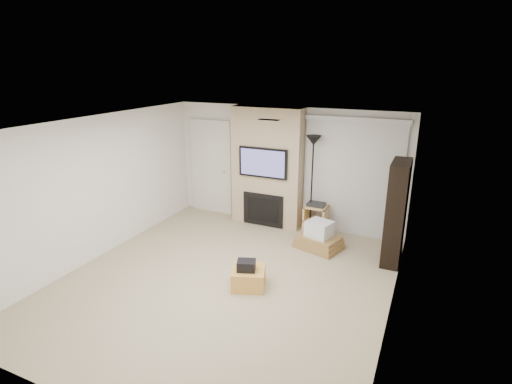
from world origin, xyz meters
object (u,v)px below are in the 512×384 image
at_px(floor_lamp, 313,157).
at_px(bookshelf, 396,213).
at_px(ottoman, 249,277).
at_px(box_stack, 319,238).
at_px(av_stand, 316,218).

xyz_separation_m(floor_lamp, bookshelf, (1.68, -0.61, -0.68)).
height_order(ottoman, floor_lamp, floor_lamp).
xyz_separation_m(floor_lamp, box_stack, (0.38, -0.66, -1.38)).
distance_m(floor_lamp, box_stack, 1.57).
xyz_separation_m(ottoman, av_stand, (0.37, 2.40, 0.20)).
bearing_deg(av_stand, bookshelf, -20.33).
bearing_deg(av_stand, floor_lamp, 167.15).
xyz_separation_m(av_stand, bookshelf, (1.56, -0.58, 0.55)).
distance_m(floor_lamp, av_stand, 1.24).
bearing_deg(bookshelf, floor_lamp, 160.19).
bearing_deg(ottoman, box_stack, 70.41).
bearing_deg(ottoman, av_stand, 81.21).
xyz_separation_m(floor_lamp, av_stand, (0.12, -0.03, -1.24)).
xyz_separation_m(box_stack, bookshelf, (1.31, 0.06, 0.70)).
relative_size(floor_lamp, av_stand, 3.04).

